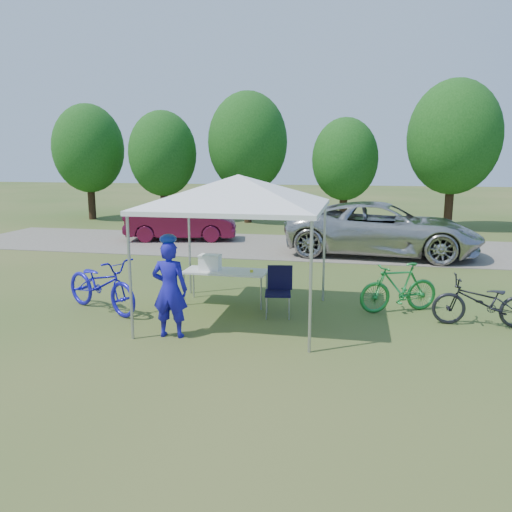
{
  "coord_description": "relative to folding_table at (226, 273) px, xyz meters",
  "views": [
    {
      "loc": [
        2.18,
        -8.97,
        3.01
      ],
      "look_at": [
        -0.08,
        2.0,
        0.82
      ],
      "focal_mm": 35.0,
      "sensor_mm": 36.0,
      "label": 1
    }
  ],
  "objects": [
    {
      "name": "treeline",
      "position": [
        0.2,
        13.17,
        2.87
      ],
      "size": [
        24.89,
        4.28,
        6.3
      ],
      "color": "#382314",
      "rests_on": "ground"
    },
    {
      "name": "gravel_strip",
      "position": [
        0.5,
        7.13,
        -0.66
      ],
      "size": [
        24.0,
        5.0,
        0.02
      ],
      "primitive_type": "cube",
      "color": "gray",
      "rests_on": "ground"
    },
    {
      "name": "sedan",
      "position": [
        -3.78,
        7.69,
        0.02
      ],
      "size": [
        4.28,
        2.26,
        1.34
      ],
      "primitive_type": "imported",
      "rotation": [
        0.0,
        0.0,
        1.79
      ],
      "color": "#570E26",
      "rests_on": "gravel_strip"
    },
    {
      "name": "canopy",
      "position": [
        0.5,
        -0.87,
        1.98
      ],
      "size": [
        4.53,
        4.53,
        3.0
      ],
      "color": "#A5A5AA",
      "rests_on": "ground"
    },
    {
      "name": "cooler",
      "position": [
        -0.34,
        -0.0,
        0.21
      ],
      "size": [
        0.45,
        0.31,
        0.32
      ],
      "color": "white",
      "rests_on": "folding_table"
    },
    {
      "name": "cyclist",
      "position": [
        -0.4,
        -2.13,
        0.17
      ],
      "size": [
        0.63,
        0.44,
        1.67
      ],
      "primitive_type": "imported",
      "rotation": [
        0.0,
        0.0,
        3.21
      ],
      "color": "#1915AA",
      "rests_on": "ground"
    },
    {
      "name": "minivan",
      "position": [
        3.43,
        6.19,
        0.18
      ],
      "size": [
        6.19,
        3.27,
        1.66
      ],
      "primitive_type": "imported",
      "rotation": [
        0.0,
        0.0,
        1.48
      ],
      "color": "#B8B7B3",
      "rests_on": "gravel_strip"
    },
    {
      "name": "ground",
      "position": [
        0.5,
        -0.87,
        -0.67
      ],
      "size": [
        100.0,
        100.0,
        0.0
      ],
      "primitive_type": "plane",
      "color": "#2D5119",
      "rests_on": "ground"
    },
    {
      "name": "folding_chair",
      "position": [
        1.22,
        -0.54,
        -0.1
      ],
      "size": [
        0.56,
        0.58,
        0.96
      ],
      "rotation": [
        0.0,
        0.0,
        0.15
      ],
      "color": "black",
      "rests_on": "ground"
    },
    {
      "name": "bike_blue",
      "position": [
        -2.3,
        -1.01,
        -0.12
      ],
      "size": [
        2.2,
        1.57,
        1.1
      ],
      "primitive_type": "imported",
      "rotation": [
        0.0,
        0.0,
        1.12
      ],
      "color": "#1C17CB",
      "rests_on": "ground"
    },
    {
      "name": "bike_dark",
      "position": [
        4.96,
        -0.48,
        -0.21
      ],
      "size": [
        1.76,
        0.63,
        0.92
      ],
      "primitive_type": "imported",
      "rotation": [
        0.0,
        0.0,
        -1.56
      ],
      "color": "black",
      "rests_on": "ground"
    },
    {
      "name": "bike_green",
      "position": [
        3.52,
        0.13,
        -0.17
      ],
      "size": [
        1.7,
        1.09,
        0.99
      ],
      "primitive_type": "imported",
      "rotation": [
        0.0,
        0.0,
        -1.16
      ],
      "color": "#1B7B2F",
      "rests_on": "ground"
    },
    {
      "name": "folding_table",
      "position": [
        0.0,
        0.0,
        0.0
      ],
      "size": [
        1.73,
        0.72,
        0.71
      ],
      "color": "white",
      "rests_on": "ground"
    },
    {
      "name": "ice_cream_cup",
      "position": [
        0.57,
        -0.05,
        0.07
      ],
      "size": [
        0.07,
        0.07,
        0.05
      ],
      "primitive_type": "cylinder",
      "color": "gold",
      "rests_on": "folding_table"
    }
  ]
}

